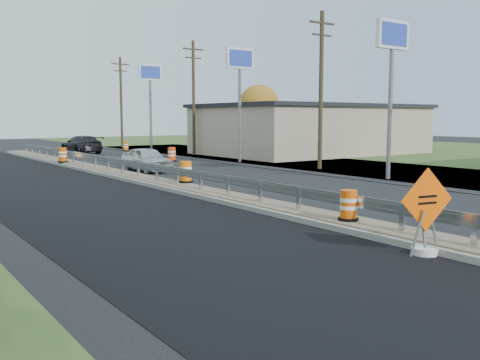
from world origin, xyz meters
TOP-DOWN VIEW (x-y plane):
  - ground at (0.00, 0.00)m, footprint 140.00×140.00m
  - grass_verge_far at (30.00, 10.00)m, footprint 40.00×120.00m
  - milled_overlay at (-4.40, 10.00)m, footprint 7.20×120.00m
  - median at (0.00, 8.00)m, footprint 1.60×55.00m
  - guardrail at (0.00, 9.00)m, footprint 0.10×46.15m
  - retail_building_near at (20.99, 20.00)m, footprint 18.50×12.50m
  - pylon_sign_south at (10.50, 3.00)m, footprint 2.20×0.30m
  - pylon_sign_mid at (10.50, 16.00)m, footprint 2.20×0.30m
  - pylon_sign_north at (10.50, 30.00)m, footprint 2.20×0.30m
  - utility_pole_smid at (11.50, 9.00)m, footprint 1.90×0.26m
  - utility_pole_nmid at (11.50, 24.00)m, footprint 1.90×0.26m
  - utility_pole_north at (11.50, 39.00)m, footprint 1.90×0.26m
  - tree_far_yellow at (26.00, 34.00)m, footprint 4.62×4.62m
  - caution_sign at (-0.90, -7.33)m, footprint 1.43×0.61m
  - barrel_median_near at (-0.13, -4.25)m, footprint 0.59×0.59m
  - barrel_median_mid at (0.55, 6.19)m, footprint 0.65×0.65m
  - barrel_median_far at (-0.55, 20.39)m, footprint 0.65×0.65m
  - barrel_shoulder_mid at (7.00, 19.54)m, footprint 0.69×0.69m
  - barrel_shoulder_far at (9.20, 32.80)m, footprint 0.62×0.62m
  - car_silver at (2.37, 13.95)m, footprint 1.82×4.21m
  - car_dark_far at (4.73, 32.08)m, footprint 2.44×5.45m

SIDE VIEW (x-z plane):
  - ground at x=0.00m, z-range 0.00..0.00m
  - milled_overlay at x=-4.40m, z-range 0.00..0.01m
  - grass_verge_far at x=30.00m, z-range 0.00..0.03m
  - median at x=0.00m, z-range 0.00..0.23m
  - barrel_shoulder_far at x=9.20m, z-range -0.02..0.90m
  - barrel_shoulder_mid at x=7.00m, z-range -0.02..0.99m
  - caution_sign at x=-0.90m, z-range -0.49..1.51m
  - barrel_median_near at x=-0.13m, z-range 0.21..1.08m
  - barrel_median_mid at x=0.55m, z-range 0.21..1.16m
  - barrel_median_far at x=-0.55m, z-range 0.21..1.17m
  - car_silver at x=2.37m, z-range 0.00..1.41m
  - guardrail at x=0.00m, z-range 0.37..1.09m
  - car_dark_far at x=4.73m, z-range 0.00..1.55m
  - retail_building_near at x=20.99m, z-range 0.02..4.29m
  - tree_far_yellow at x=26.00m, z-range 1.11..7.97m
  - utility_pole_smid at x=11.50m, z-range 0.23..9.63m
  - utility_pole_nmid at x=11.50m, z-range 0.23..9.63m
  - utility_pole_north at x=11.50m, z-range 0.23..9.63m
  - pylon_sign_south at x=10.50m, z-range 2.53..10.43m
  - pylon_sign_mid at x=10.50m, z-range 2.53..10.43m
  - pylon_sign_north at x=10.50m, z-range 2.53..10.43m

